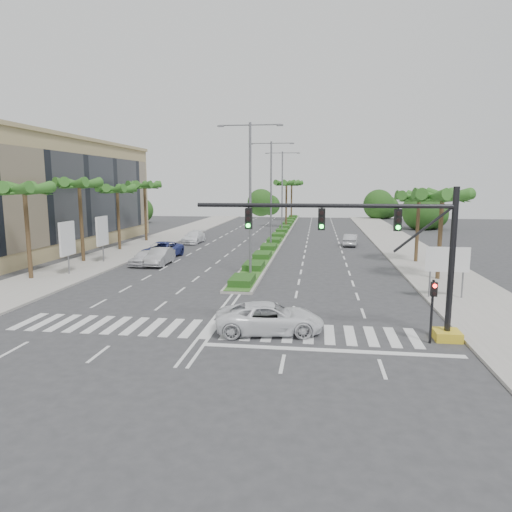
{
  "coord_description": "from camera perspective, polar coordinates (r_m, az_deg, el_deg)",
  "views": [
    {
      "loc": [
        5.33,
        -21.77,
        7.3
      ],
      "look_at": [
        1.66,
        5.21,
        3.0
      ],
      "focal_mm": 32.0,
      "sensor_mm": 36.0,
      "label": 1
    }
  ],
  "objects": [
    {
      "name": "ground",
      "position": [
        23.58,
        -5.78,
        -9.11
      ],
      "size": [
        160.0,
        160.0,
        0.0
      ],
      "primitive_type": "plane",
      "color": "#333335",
      "rests_on": "ground"
    },
    {
      "name": "palm_left_near",
      "position": [
        38.55,
        -26.96,
        7.1
      ],
      "size": [
        4.57,
        4.68,
        7.55
      ],
      "color": "brown",
      "rests_on": "ground"
    },
    {
      "name": "streetlight_near",
      "position": [
        36.17,
        -0.73,
        8.19
      ],
      "size": [
        5.1,
        0.25,
        12.0
      ],
      "color": "slate",
      "rests_on": "ground"
    },
    {
      "name": "palm_right_near",
      "position": [
        36.95,
        22.28,
        6.61
      ],
      "size": [
        4.57,
        4.68,
        7.05
      ],
      "color": "brown",
      "rests_on": "ground"
    },
    {
      "name": "car_parked_a",
      "position": [
        42.68,
        -13.73,
        -0.19
      ],
      "size": [
        2.1,
        4.23,
        1.38
      ],
      "primitive_type": "imported",
      "rotation": [
        0.0,
        0.0,
        -0.12
      ],
      "color": "white",
      "rests_on": "ground"
    },
    {
      "name": "palm_median_b",
      "position": [
        91.93,
        4.48,
        8.87
      ],
      "size": [
        4.57,
        4.68,
        8.05
      ],
      "color": "brown",
      "rests_on": "ground"
    },
    {
      "name": "pedestrian_signal",
      "position": [
        22.37,
        21.23,
        -5.24
      ],
      "size": [
        0.28,
        0.36,
        3.0
      ],
      "color": "black",
      "rests_on": "ground"
    },
    {
      "name": "median",
      "position": [
        67.37,
        3.17,
        2.83
      ],
      "size": [
        2.2,
        75.0,
        0.2
      ],
      "primitive_type": "cube",
      "color": "gray",
      "rests_on": "ground"
    },
    {
      "name": "car_parked_d",
      "position": [
        57.62,
        -7.79,
        2.35
      ],
      "size": [
        2.29,
        5.12,
        1.46
      ],
      "primitive_type": "imported",
      "rotation": [
        0.0,
        0.0,
        -0.05
      ],
      "color": "white",
      "rests_on": "ground"
    },
    {
      "name": "palm_left_end",
      "position": [
        59.89,
        -13.77,
        8.32
      ],
      "size": [
        4.57,
        4.68,
        7.75
      ],
      "color": "brown",
      "rests_on": "ground"
    },
    {
      "name": "streetlight_far",
      "position": [
        67.99,
        3.29,
        8.55
      ],
      "size": [
        5.1,
        0.25,
        12.0
      ],
      "color": "slate",
      "rests_on": "ground"
    },
    {
      "name": "car_parked_c",
      "position": [
        46.25,
        -11.68,
        0.71
      ],
      "size": [
        3.26,
        6.03,
        1.61
      ],
      "primitive_type": "imported",
      "rotation": [
        0.0,
        0.0,
        -0.11
      ],
      "color": "navy",
      "rests_on": "ground"
    },
    {
      "name": "palm_left_far",
      "position": [
        52.53,
        -16.96,
        7.71
      ],
      "size": [
        4.57,
        4.68,
        7.35
      ],
      "color": "brown",
      "rests_on": "ground"
    },
    {
      "name": "palm_left_mid",
      "position": [
        45.37,
        -21.23,
        8.09
      ],
      "size": [
        4.57,
        4.68,
        7.95
      ],
      "color": "brown",
      "rests_on": "ground"
    },
    {
      "name": "billboard_far",
      "position": [
        44.65,
        -18.68,
        2.93
      ],
      "size": [
        0.18,
        2.1,
        4.35
      ],
      "color": "slate",
      "rests_on": "ground"
    },
    {
      "name": "footpath_left",
      "position": [
        47.1,
        -18.19,
        -0.3
      ],
      "size": [
        6.0,
        120.0,
        0.15
      ],
      "primitive_type": "cube",
      "color": "gray",
      "rests_on": "ground"
    },
    {
      "name": "streetlight_mid",
      "position": [
        52.05,
        1.89,
        8.43
      ],
      "size": [
        5.1,
        0.25,
        12.0
      ],
      "color": "slate",
      "rests_on": "ground"
    },
    {
      "name": "direction_sign",
      "position": [
        31.25,
        22.81,
        -0.66
      ],
      "size": [
        2.7,
        0.11,
        3.4
      ],
      "color": "slate",
      "rests_on": "ground"
    },
    {
      "name": "building",
      "position": [
        57.14,
        -25.69,
        6.79
      ],
      "size": [
        12.0,
        36.0,
        12.0
      ],
      "primitive_type": "cube",
      "color": "tan",
      "rests_on": "ground"
    },
    {
      "name": "billboard_near",
      "position": [
        39.4,
        -22.53,
        1.97
      ],
      "size": [
        0.18,
        2.1,
        4.35
      ],
      "color": "slate",
      "rests_on": "ground"
    },
    {
      "name": "palm_median_a",
      "position": [
        76.96,
        3.82,
        8.86
      ],
      "size": [
        4.57,
        4.68,
        8.05
      ],
      "color": "brown",
      "rests_on": "ground"
    },
    {
      "name": "car_right",
      "position": [
        55.6,
        11.75,
        1.98
      ],
      "size": [
        2.08,
        4.47,
        1.42
      ],
      "primitive_type": "imported",
      "rotation": [
        0.0,
        0.0,
        3.0
      ],
      "color": "#B5B6BB",
      "rests_on": "ground"
    },
    {
      "name": "palm_right_far",
      "position": [
        44.75,
        19.71,
        6.68
      ],
      "size": [
        4.57,
        4.68,
        6.75
      ],
      "color": "brown",
      "rests_on": "ground"
    },
    {
      "name": "median_grass",
      "position": [
        67.36,
        3.17,
        2.93
      ],
      "size": [
        1.8,
        75.0,
        0.04
      ],
      "primitive_type": "cube",
      "color": "#32531C",
      "rests_on": "median"
    },
    {
      "name": "signal_gantry",
      "position": [
        22.46,
        17.75,
        -1.31
      ],
      "size": [
        12.6,
        1.2,
        7.2
      ],
      "color": "gold",
      "rests_on": "ground"
    },
    {
      "name": "footpath_right",
      "position": [
        43.53,
        20.74,
        -1.17
      ],
      "size": [
        6.0,
        120.0,
        0.15
      ],
      "primitive_type": "cube",
      "color": "gray",
      "rests_on": "ground"
    },
    {
      "name": "car_crossing",
      "position": [
        22.8,
        1.72,
        -7.75
      ],
      "size": [
        5.67,
        3.28,
        1.48
      ],
      "primitive_type": "imported",
      "rotation": [
        0.0,
        0.0,
        1.73
      ],
      "color": "white",
      "rests_on": "ground"
    },
    {
      "name": "car_parked_b",
      "position": [
        42.43,
        -11.96,
        -0.07
      ],
      "size": [
        1.76,
        4.71,
        1.54
      ],
      "primitive_type": "imported",
      "rotation": [
        0.0,
        0.0,
        0.03
      ],
      "color": "#B3B3B8",
      "rests_on": "ground"
    }
  ]
}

